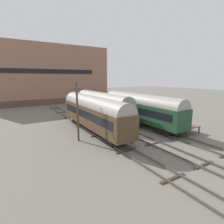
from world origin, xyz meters
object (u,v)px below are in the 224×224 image
person_worker (133,134)px  utility_pole (77,111)px  train_car_grey (102,105)px  bench (150,114)px  train_car_brown (93,112)px  train_car_green (139,107)px

person_worker → utility_pole: utility_pole is taller
train_car_grey → bench: 8.51m
train_car_grey → person_worker: bearing=-100.2°
train_car_brown → train_car_green: size_ratio=0.98×
utility_pole → bench: bearing=8.1°
train_car_brown → train_car_grey: train_car_brown is taller
train_car_grey → bench: train_car_grey is taller
train_car_brown → utility_pole: (-3.14, -2.31, 0.81)m
bench → person_worker: bearing=-144.4°
train_car_grey → utility_pole: (-7.16, -7.28, 0.83)m
person_worker → bench: bearing=35.6°
person_worker → utility_pole: 7.09m
train_car_brown → bench: 10.62m
train_car_brown → train_car_grey: (4.02, 4.97, -0.02)m
utility_pole → train_car_brown: bearing=36.3°
train_car_grey → person_worker: train_car_grey is taller
person_worker → train_car_green: bearing=44.9°
utility_pole → person_worker: bearing=-39.3°
train_car_grey → bench: size_ratio=11.46×
bench → utility_pole: bearing=-171.9°
bench → utility_pole: 13.97m
train_car_green → person_worker: bearing=-135.1°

